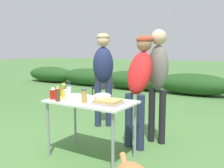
# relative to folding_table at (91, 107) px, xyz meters

# --- Properties ---
(ground_plane) EXTENTS (60.00, 60.00, 0.00)m
(ground_plane) POSITION_rel_folding_table_xyz_m (0.00, 0.00, -0.66)
(ground_plane) COLOR #4C7A3D
(shrub_hedge) EXTENTS (14.40, 0.90, 0.66)m
(shrub_hedge) POSITION_rel_folding_table_xyz_m (0.00, 5.26, -0.33)
(shrub_hedge) COLOR #234C1E
(shrub_hedge) RESTS_ON ground
(folding_table) EXTENTS (1.10, 0.64, 0.74)m
(folding_table) POSITION_rel_folding_table_xyz_m (0.00, 0.00, 0.00)
(folding_table) COLOR white
(folding_table) RESTS_ON ground
(food_tray) EXTENTS (0.32, 0.26, 0.06)m
(food_tray) POSITION_rel_folding_table_xyz_m (0.30, -0.06, 0.10)
(food_tray) COLOR #9E9EA3
(food_tray) RESTS_ON folding_table
(plate_stack) EXTENTS (0.25, 0.25, 0.05)m
(plate_stack) POSITION_rel_folding_table_xyz_m (-0.20, 0.01, 0.10)
(plate_stack) COLOR white
(plate_stack) RESTS_ON folding_table
(mixing_bowl) EXTENTS (0.23, 0.23, 0.08)m
(mixing_bowl) POSITION_rel_folding_table_xyz_m (0.07, 0.16, 0.12)
(mixing_bowl) COLOR silver
(mixing_bowl) RESTS_ON folding_table
(paper_cup_stack) EXTENTS (0.08, 0.08, 0.16)m
(paper_cup_stack) POSITION_rel_folding_table_xyz_m (-0.18, -0.22, 0.16)
(paper_cup_stack) COLOR white
(paper_cup_stack) RESTS_ON folding_table
(relish_jar) EXTENTS (0.06, 0.06, 0.19)m
(relish_jar) POSITION_rel_folding_table_xyz_m (-0.44, -0.01, 0.17)
(relish_jar) COLOR olive
(relish_jar) RESTS_ON folding_table
(mustard_bottle) EXTENTS (0.06, 0.06, 0.16)m
(mustard_bottle) POSITION_rel_folding_table_xyz_m (-0.39, -0.07, 0.15)
(mustard_bottle) COLOR yellow
(mustard_bottle) RESTS_ON folding_table
(mayo_bottle) EXTENTS (0.06, 0.06, 0.19)m
(mayo_bottle) POSITION_rel_folding_table_xyz_m (-0.38, 0.02, 0.17)
(mayo_bottle) COLOR silver
(mayo_bottle) RESTS_ON folding_table
(beer_bottle) EXTENTS (0.06, 0.06, 0.20)m
(beer_bottle) POSITION_rel_folding_table_xyz_m (-0.33, -0.24, 0.17)
(beer_bottle) COLOR brown
(beer_bottle) RESTS_ON folding_table
(ketchup_bottle) EXTENTS (0.08, 0.08, 0.16)m
(ketchup_bottle) POSITION_rel_folding_table_xyz_m (-0.47, -0.18, 0.15)
(ketchup_bottle) COLOR red
(ketchup_bottle) RESTS_ON folding_table
(spice_jar) EXTENTS (0.07, 0.07, 0.17)m
(spice_jar) POSITION_rel_folding_table_xyz_m (0.02, -0.16, 0.16)
(spice_jar) COLOR #B2893D
(spice_jar) RESTS_ON folding_table
(standing_person_in_olive_jacket) EXTENTS (0.39, 0.49, 1.58)m
(standing_person_in_olive_jacket) POSITION_rel_folding_table_xyz_m (0.36, 0.65, 0.33)
(standing_person_in_olive_jacket) COLOR #232D4C
(standing_person_in_olive_jacket) RESTS_ON ground
(standing_person_in_navy_coat) EXTENTS (0.44, 0.42, 1.66)m
(standing_person_in_navy_coat) POSITION_rel_folding_table_xyz_m (-0.59, 1.18, 0.37)
(standing_person_in_navy_coat) COLOR #232D4C
(standing_person_in_navy_coat) RESTS_ON ground
(standing_person_in_gray_fleece) EXTENTS (0.32, 0.24, 1.66)m
(standing_person_in_gray_fleece) POSITION_rel_folding_table_xyz_m (0.53, 0.92, 0.36)
(standing_person_in_gray_fleece) COLOR black
(standing_person_in_gray_fleece) RESTS_ON ground
(camp_chair_green_behind_table) EXTENTS (0.75, 0.74, 0.83)m
(camp_chair_green_behind_table) POSITION_rel_folding_table_xyz_m (-1.72, 2.84, -0.20)
(camp_chair_green_behind_table) COLOR #232328
(camp_chair_green_behind_table) RESTS_ON ground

